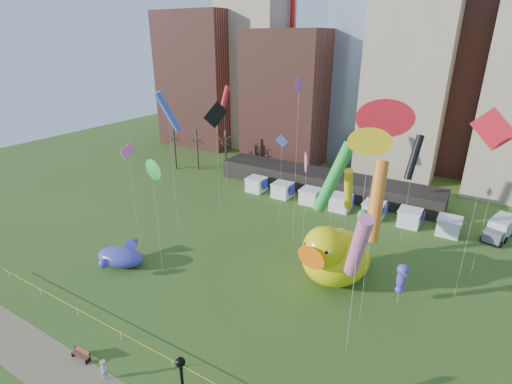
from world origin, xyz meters
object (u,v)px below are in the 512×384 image
Objects in this scene: seahorse_purple at (401,277)px; park_bench at (81,354)px; box_truck at (500,228)px; big_duck at (334,255)px; small_duck at (358,257)px; seahorse_green at (362,224)px; whale_inflatable at (121,256)px; woman at (104,371)px.

seahorse_purple is 29.38m from park_bench.
box_truck is (8.35, 21.05, -1.81)m from seahorse_purple.
small_duck is at bearing 81.38° from big_duck.
big_duck is at bearing -107.79° from seahorse_green.
seahorse_purple is 22.72m from box_truck.
box_truck is (15.24, 20.99, -2.01)m from big_duck.
seahorse_green is at bearing 91.91° from big_duck.
seahorse_green reaches higher than small_duck.
seahorse_purple is (5.41, -4.18, 1.76)m from small_duck.
whale_inflatable is 4.32× the size of woman.
box_truck reaches higher than whale_inflatable.
seahorse_green is 20.77m from box_truck.
big_duck is 24.12m from whale_inflatable.
box_truck is at bearing 45.48° from seahorse_purple.
small_duck is 7.05m from seahorse_purple.
big_duck is 6.03× the size of woman.
park_bench is 0.27× the size of box_truck.
small_duck is at bearing -112.81° from box_truck.
whale_inflatable reaches higher than park_bench.
woman is at bearing -104.78° from big_duck.
big_duck is 2.49× the size of small_duck.
whale_inflatable is at bearing 111.69° from woman.
seahorse_green is 29.94m from woman.
seahorse_purple is at bearing -95.26° from box_truck.
woman is at bearing -104.87° from box_truck.
seahorse_green reaches higher than seahorse_purple.
park_bench is at bearing -157.66° from seahorse_purple.
small_duck is (1.48, 4.11, -1.96)m from big_duck.
park_bench is (-14.74, -27.05, -4.09)m from seahorse_green.
whale_inflatable is at bearing -155.93° from small_duck.
small_duck is 2.42× the size of woman.
big_duck is at bearing 40.91° from woman.
whale_inflatable is 48.14m from box_truck.
small_duck is 0.56× the size of whale_inflatable.
small_duck is at bearing 56.58° from park_bench.
seahorse_purple is at bearing 27.74° from woman.
seahorse_purple is 2.70× the size of woman.
seahorse_purple reaches higher than woman.
woman reaches higher than park_bench.
seahorse_purple is 2.55× the size of park_bench.
small_duck is 0.62× the size of box_truck.
whale_inflatable is at bearing -145.77° from big_duck.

